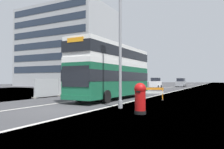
{
  "coord_description": "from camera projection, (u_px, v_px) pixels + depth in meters",
  "views": [
    {
      "loc": [
        8.8,
        -9.9,
        1.79
      ],
      "look_at": [
        0.85,
        5.36,
        2.2
      ],
      "focal_mm": 34.67,
      "sensor_mm": 36.0,
      "label": 1
    }
  ],
  "objects": [
    {
      "name": "ground",
      "position": [
        66.0,
        111.0,
        12.61
      ],
      "size": [
        140.0,
        280.0,
        0.1
      ],
      "color": "#38383A"
    },
    {
      "name": "car_receding_far",
      "position": [
        181.0,
        83.0,
        54.02
      ],
      "size": [
        2.05,
        4.51,
        2.13
      ],
      "color": "gray",
      "rests_on": "ground"
    },
    {
      "name": "lamppost_foreground",
      "position": [
        120.0,
        46.0,
        13.61
      ],
      "size": [
        0.29,
        0.7,
        8.32
      ],
      "color": "gray",
      "rests_on": "ground"
    },
    {
      "name": "backdrop_office_block",
      "position": [
        67.0,
        48.0,
        61.53
      ],
      "size": [
        25.31,
        16.31,
        21.42
      ],
      "color": "#9EA0A3",
      "rests_on": "ground"
    },
    {
      "name": "car_oncoming_near",
      "position": [
        138.0,
        84.0,
        38.78
      ],
      "size": [
        2.09,
        3.87,
        2.26
      ],
      "color": "gray",
      "rests_on": "ground"
    },
    {
      "name": "double_decker_bus",
      "position": [
        114.0,
        71.0,
        20.03
      ],
      "size": [
        3.0,
        11.48,
        4.92
      ],
      "color": "#145638",
      "rests_on": "ground"
    },
    {
      "name": "roadworks_barrier",
      "position": [
        153.0,
        92.0,
        18.82
      ],
      "size": [
        1.82,
        0.88,
        1.1
      ],
      "color": "orange",
      "rests_on": "ground"
    },
    {
      "name": "red_pillar_postbox",
      "position": [
        140.0,
        97.0,
        11.24
      ],
      "size": [
        0.63,
        0.63,
        1.63
      ],
      "color": "black",
      "rests_on": "ground"
    },
    {
      "name": "car_receding_mid",
      "position": [
        156.0,
        83.0,
        46.9
      ],
      "size": [
        1.91,
        3.82,
        2.19
      ],
      "color": "silver",
      "rests_on": "ground"
    },
    {
      "name": "bare_tree_far_verge_far",
      "position": [
        143.0,
        78.0,
        63.77
      ],
      "size": [
        2.05,
        2.96,
        4.52
      ],
      "color": "#4C3D2D",
      "rests_on": "ground"
    },
    {
      "name": "bare_tree_far_verge_mid",
      "position": [
        127.0,
        77.0,
        63.53
      ],
      "size": [
        2.38,
        1.72,
        4.81
      ],
      "color": "#4C3D2D",
      "rests_on": "ground"
    },
    {
      "name": "bare_tree_far_verge_near",
      "position": [
        82.0,
        78.0,
        44.18
      ],
      "size": [
        2.36,
        3.11,
        4.74
      ],
      "color": "#4C3D2D",
      "rests_on": "ground"
    },
    {
      "name": "construction_site_fence",
      "position": [
        104.0,
        85.0,
        32.6
      ],
      "size": [
        0.44,
        27.4,
        1.95
      ],
      "color": "#A8AAAD",
      "rests_on": "ground"
    }
  ]
}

